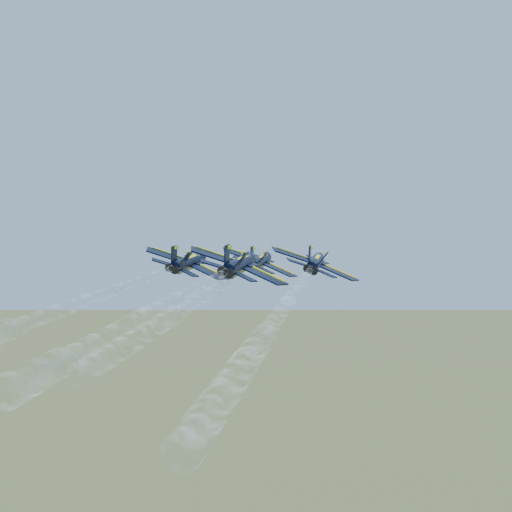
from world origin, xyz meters
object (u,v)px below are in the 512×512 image
at_px(jet_lead, 260,261).
at_px(jet_slot, 240,264).
at_px(jet_left, 189,262).
at_px(jet_right, 315,263).

xyz_separation_m(jet_lead, jet_slot, (7.26, -23.81, 0.00)).
distance_m(jet_lead, jet_left, 15.96).
bearing_deg(jet_slot, jet_lead, 92.50).
xyz_separation_m(jet_lead, jet_left, (-6.31, -14.66, 0.00)).
distance_m(jet_left, jet_slot, 16.36).
height_order(jet_lead, jet_left, same).
relative_size(jet_lead, jet_left, 1.00).
bearing_deg(jet_lead, jet_right, -49.52).
relative_size(jet_left, jet_slot, 1.00).
xyz_separation_m(jet_left, jet_right, (19.81, 5.18, 0.00)).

